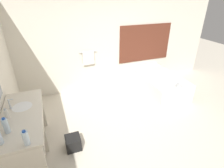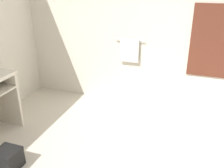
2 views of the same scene
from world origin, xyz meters
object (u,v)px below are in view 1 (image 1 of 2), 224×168
Objects in this scene: waste_bin at (73,143)px; soap_dispenser at (6,114)px; water_bottle_3 at (6,126)px; bathtub at (158,82)px; water_bottle_2 at (26,138)px.

soap_dispenser is at bearing 176.06° from waste_bin.
water_bottle_3 is 1.26m from waste_bin.
soap_dispenser reaches higher than bathtub.
waste_bin is at bearing 17.84° from water_bottle_3.
waste_bin is (0.59, 0.59, -0.88)m from water_bottle_2.
bathtub is 6.53× the size of waste_bin.
water_bottle_3 reaches higher than bathtub.
water_bottle_3 is at bearing -162.16° from waste_bin.
soap_dispenser is 1.24m from waste_bin.
waste_bin is at bearing -154.68° from bathtub.
water_bottle_2 reaches higher than waste_bin.
water_bottle_3 is at bearing -82.33° from soap_dispenser.
soap_dispenser is at bearing 114.62° from water_bottle_2.
water_bottle_2 is (-3.27, -1.86, 0.72)m from bathtub.
water_bottle_3 is 0.34m from soap_dispenser.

